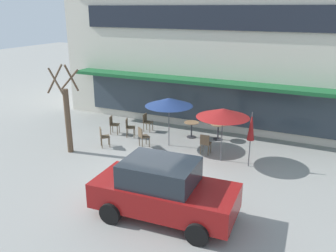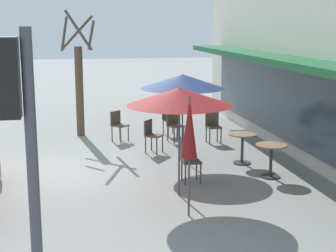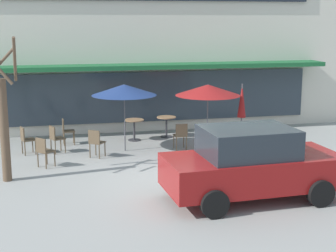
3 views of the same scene
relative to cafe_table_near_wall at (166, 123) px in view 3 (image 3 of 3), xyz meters
The scene contains 15 objects.
ground_plane 4.92m from the cafe_table_near_wall, 101.63° to the right, with size 80.00×80.00×0.00m, color gray.
building_facade 6.21m from the cafe_table_near_wall, 100.79° to the left, with size 17.18×9.10×7.60m.
cafe_table_near_wall is the anchor object (origin of this frame).
cafe_table_streetside 1.26m from the cafe_table_near_wall, 167.91° to the right, with size 0.70×0.70×0.76m.
patio_umbrella_green_folded 2.86m from the cafe_table_near_wall, 136.44° to the right, with size 2.10×2.10×2.20m.
patio_umbrella_cream_folded 3.28m from the cafe_table_near_wall, 49.51° to the right, with size 0.28×0.28×2.20m.
patio_umbrella_corner_open 2.88m from the cafe_table_near_wall, 69.50° to the right, with size 2.10×2.10×2.20m.
cafe_chair_0 5.31m from the cafe_table_near_wall, 144.59° to the right, with size 0.57×0.57×0.89m.
cafe_chair_1 1.94m from the cafe_table_near_wall, 88.31° to the right, with size 0.41×0.41×0.89m.
cafe_chair_2 4.24m from the cafe_table_near_wall, 160.01° to the right, with size 0.53×0.53×0.89m.
cafe_chair_3 3.60m from the cafe_table_near_wall, 140.03° to the right, with size 0.56×0.56×0.89m.
cafe_chair_4 5.11m from the cafe_table_near_wall, 163.84° to the right, with size 0.50×0.50×0.89m.
cafe_chair_5 3.63m from the cafe_table_near_wall, behind, with size 0.42×0.42×0.89m.
parked_sedan 6.97m from the cafe_table_near_wall, 85.59° to the right, with size 4.29×2.20×1.76m.
street_tree 6.84m from the cafe_table_near_wall, 141.84° to the right, with size 0.96×1.03×3.83m.
Camera 3 is at (-2.97, -13.21, 4.24)m, focal length 55.00 mm.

